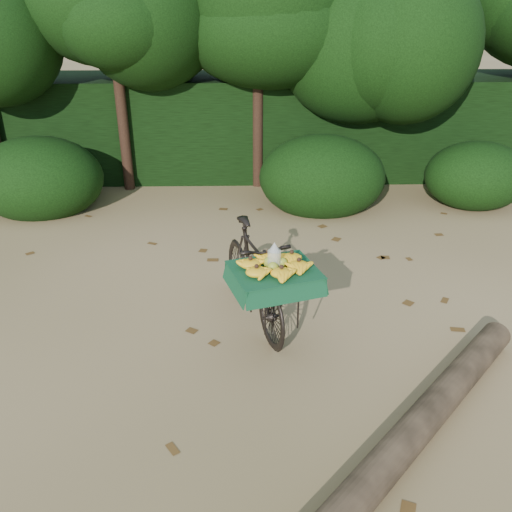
{
  "coord_description": "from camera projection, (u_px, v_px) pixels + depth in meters",
  "views": [
    {
      "loc": [
        0.23,
        -4.03,
        3.13
      ],
      "look_at": [
        0.35,
        0.77,
        0.81
      ],
      "focal_mm": 38.0,
      "sensor_mm": 36.0,
      "label": 1
    }
  ],
  "objects": [
    {
      "name": "ground",
      "position": [
        220.0,
        372.0,
        4.99
      ],
      "size": [
        80.0,
        80.0,
        0.0
      ],
      "primitive_type": "plane",
      "color": "tan",
      "rests_on": "ground"
    },
    {
      "name": "vendor_bicycle",
      "position": [
        254.0,
        275.0,
        5.55
      ],
      "size": [
        1.14,
        1.9,
        1.07
      ],
      "rotation": [
        0.0,
        0.0,
        0.31
      ],
      "color": "black",
      "rests_on": "ground"
    },
    {
      "name": "fallen_log",
      "position": [
        409.0,
        437.0,
        4.08
      ],
      "size": [
        2.68,
        2.85,
        0.26
      ],
      "primitive_type": "cylinder",
      "rotation": [
        1.57,
        0.0,
        -0.75
      ],
      "color": "brown",
      "rests_on": "ground"
    },
    {
      "name": "hedge_backdrop",
      "position": [
        230.0,
        125.0,
        10.27
      ],
      "size": [
        26.0,
        1.8,
        1.8
      ],
      "primitive_type": "cube",
      "color": "black",
      "rests_on": "ground"
    },
    {
      "name": "tree_row",
      "position": [
        189.0,
        70.0,
        9.05
      ],
      "size": [
        14.5,
        2.0,
        4.0
      ],
      "primitive_type": null,
      "color": "black",
      "rests_on": "ground"
    },
    {
      "name": "bush_clumps",
      "position": [
        260.0,
        181.0,
        8.67
      ],
      "size": [
        8.8,
        1.7,
        0.9
      ],
      "primitive_type": null,
      "color": "black",
      "rests_on": "ground"
    },
    {
      "name": "leaf_litter",
      "position": [
        222.0,
        332.0,
        5.57
      ],
      "size": [
        7.0,
        7.3,
        0.01
      ],
      "primitive_type": null,
      "color": "#533616",
      "rests_on": "ground"
    }
  ]
}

